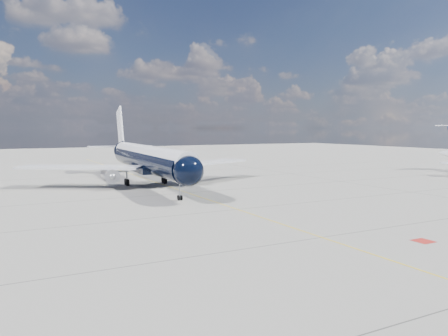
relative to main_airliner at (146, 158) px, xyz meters
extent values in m
plane|color=gray|center=(2.43, -7.24, -4.45)|extent=(320.00, 320.00, 0.00)
cube|color=#E1BA0B|center=(2.43, -12.24, -4.45)|extent=(0.16, 160.00, 0.01)
cube|color=maroon|center=(9.23, -47.24, -4.45)|extent=(1.60, 1.60, 0.01)
cylinder|color=black|center=(-0.09, -1.38, -0.20)|extent=(6.29, 38.66, 3.85)
sphere|color=black|center=(-1.38, -21.59, -0.20)|extent=(4.09, 4.09, 3.85)
cone|color=black|center=(1.42, 22.38, 0.41)|extent=(4.29, 7.32, 3.85)
cylinder|color=white|center=(-0.09, -1.38, 0.76)|extent=(5.57, 40.62, 3.00)
cube|color=black|center=(-1.39, -21.80, 0.36)|extent=(2.50, 1.37, 0.56)
cube|color=white|center=(-10.60, 0.81, -1.11)|extent=(19.21, 14.51, 0.32)
cube|color=white|center=(10.62, -0.54, -1.11)|extent=(19.80, 12.63, 0.32)
cube|color=black|center=(-0.09, -1.38, -1.62)|extent=(4.89, 10.38, 1.01)
cylinder|color=#AAAAB1|center=(-6.79, -2.98, -2.27)|extent=(2.56, 4.79, 2.27)
cylinder|color=#AAAAB1|center=(6.35, -3.82, -2.27)|extent=(2.56, 4.79, 2.27)
sphere|color=gray|center=(-6.92, -5.10, -2.27)|extent=(1.18, 1.18, 1.11)
sphere|color=gray|center=(6.22, -5.94, -2.27)|extent=(1.18, 1.18, 1.11)
cube|color=white|center=(-6.77, -2.78, -1.51)|extent=(0.43, 3.25, 1.11)
cube|color=white|center=(6.37, -3.62, -1.51)|extent=(0.43, 3.25, 1.11)
cube|color=white|center=(1.39, 21.87, 5.58)|extent=(0.73, 6.43, 8.64)
cube|color=white|center=(1.42, 22.38, 1.22)|extent=(13.35, 4.07, 0.22)
cylinder|color=gray|center=(-1.15, -18.06, -3.19)|extent=(0.19, 0.19, 2.13)
cylinder|color=black|center=(-1.35, -18.04, -4.10)|extent=(0.23, 0.72, 0.71)
cylinder|color=black|center=(-0.95, -18.07, -4.10)|extent=(0.23, 0.72, 0.71)
cylinder|color=gray|center=(-3.23, 0.34, -3.08)|extent=(0.28, 0.28, 1.92)
cylinder|color=gray|center=(3.24, -0.07, -3.08)|extent=(0.28, 0.28, 1.92)
cylinder|color=black|center=(-3.26, -0.21, -3.89)|extent=(0.53, 1.14, 1.11)
cylinder|color=black|center=(-3.19, 0.90, -3.89)|extent=(0.53, 1.14, 1.11)
cylinder|color=black|center=(3.21, -0.62, -3.89)|extent=(0.53, 1.14, 1.11)
cylinder|color=black|center=(3.28, 0.49, -3.89)|extent=(0.53, 1.14, 1.11)
cone|color=white|center=(71.07, -6.07, -0.76)|extent=(3.64, 5.65, 2.85)
camera|label=1|loc=(-22.70, -71.43, 5.10)|focal=35.00mm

